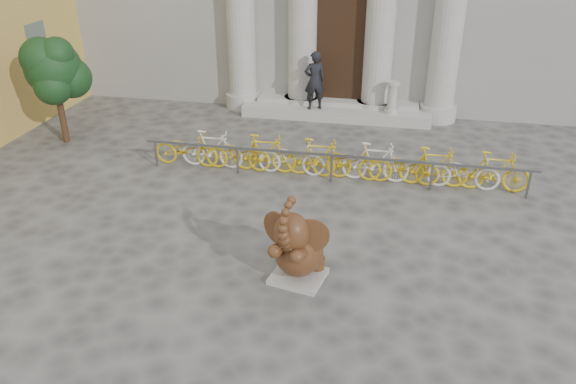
% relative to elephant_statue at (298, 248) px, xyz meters
% --- Properties ---
extents(ground, '(80.00, 80.00, 0.00)m').
position_rel_elephant_statue_xyz_m(ground, '(-0.41, -0.41, -0.67)').
color(ground, '#474442').
rests_on(ground, ground).
extents(entrance_steps, '(6.00, 1.20, 0.36)m').
position_rel_elephant_statue_xyz_m(entrance_steps, '(-0.41, 8.99, -0.49)').
color(entrance_steps, '#A8A59E').
rests_on(entrance_steps, ground).
extents(elephant_statue, '(1.21, 1.44, 1.84)m').
position_rel_elephant_statue_xyz_m(elephant_statue, '(0.00, 0.00, 0.00)').
color(elephant_statue, '#A8A59E').
rests_on(elephant_statue, ground).
extents(bike_rack, '(9.59, 0.53, 1.00)m').
position_rel_elephant_statue_xyz_m(bike_rack, '(0.04, 4.46, -0.17)').
color(bike_rack, slate).
rests_on(bike_rack, ground).
extents(tree, '(1.75, 1.59, 3.03)m').
position_rel_elephant_statue_xyz_m(tree, '(-7.78, 5.30, 1.45)').
color(tree, '#332114').
rests_on(tree, ground).
extents(pedestrian, '(0.78, 0.66, 1.82)m').
position_rel_elephant_statue_xyz_m(pedestrian, '(-1.08, 8.64, 0.60)').
color(pedestrian, black).
rests_on(pedestrian, entrance_steps).
extents(balustrade_post, '(0.41, 0.41, 0.99)m').
position_rel_elephant_statue_xyz_m(balustrade_post, '(1.33, 8.69, 0.15)').
color(balustrade_post, '#A8A59E').
rests_on(balustrade_post, entrance_steps).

